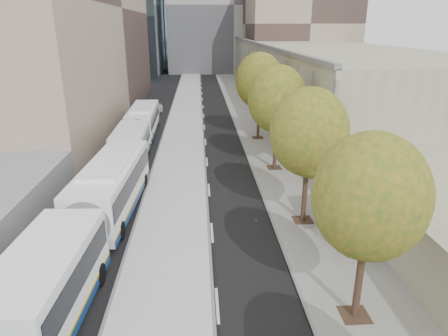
{
  "coord_description": "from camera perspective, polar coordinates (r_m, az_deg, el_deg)",
  "views": [
    {
      "loc": [
        -2.22,
        -7.23,
        10.58
      ],
      "look_at": [
        -0.78,
        15.39,
        2.5
      ],
      "focal_mm": 32.0,
      "sensor_mm": 36.0,
      "label": 1
    }
  ],
  "objects": [
    {
      "name": "distant_car",
      "position": [
        51.89,
        -9.95,
        8.33
      ],
      "size": [
        2.07,
        4.18,
        1.37
      ],
      "primitive_type": "imported",
      "rotation": [
        0.0,
        0.0,
        -0.12
      ],
      "color": "white",
      "rests_on": "ground"
    },
    {
      "name": "bus_platform",
      "position": [
        43.55,
        -5.75,
        5.56
      ],
      "size": [
        4.25,
        150.0,
        0.15
      ],
      "primitive_type": "cube",
      "color": "silver",
      "rests_on": "ground"
    },
    {
      "name": "bus_near",
      "position": [
        21.06,
        -18.4,
        -6.56
      ],
      "size": [
        3.54,
        18.21,
        3.02
      ],
      "rotation": [
        0.0,
        0.0,
        -0.05
      ],
      "color": "white",
      "rests_on": "ground"
    },
    {
      "name": "tree_c",
      "position": [
        21.71,
        12.06,
        4.98
      ],
      "size": [
        4.2,
        4.2,
        7.28
      ],
      "color": "#312217",
      "rests_on": "sidewalk"
    },
    {
      "name": "tree_d",
      "position": [
        30.24,
        7.61,
        9.71
      ],
      "size": [
        4.4,
        4.4,
        7.6
      ],
      "color": "#312217",
      "rests_on": "sidewalk"
    },
    {
      "name": "tree_b",
      "position": [
        14.63,
        20.15,
        -3.92
      ],
      "size": [
        4.0,
        4.0,
        6.97
      ],
      "color": "#312217",
      "rests_on": "sidewalk"
    },
    {
      "name": "building_tan",
      "position": [
        73.69,
        10.61,
        14.17
      ],
      "size": [
        18.0,
        92.0,
        8.0
      ],
      "primitive_type": "cube",
      "color": "#9E987E",
      "rests_on": "ground"
    },
    {
      "name": "bus_far",
      "position": [
        38.23,
        -12.09,
        5.48
      ],
      "size": [
        2.7,
        16.8,
        2.8
      ],
      "rotation": [
        0.0,
        0.0,
        0.01
      ],
      "color": "white",
      "rests_on": "ground"
    },
    {
      "name": "sidewalk",
      "position": [
        43.98,
        4.78,
        5.68
      ],
      "size": [
        4.75,
        150.0,
        0.08
      ],
      "primitive_type": "cube",
      "color": "gray",
      "rests_on": "ground"
    },
    {
      "name": "building_far_block",
      "position": [
        103.65,
        0.98,
        22.06
      ],
      "size": [
        30.0,
        18.0,
        30.0
      ],
      "primitive_type": "cube",
      "color": "#AFA7A1",
      "rests_on": "ground"
    },
    {
      "name": "bus_shelter",
      "position": [
        21.53,
        18.28,
        -4.37
      ],
      "size": [
        1.9,
        4.4,
        2.53
      ],
      "color": "#383A3F",
      "rests_on": "sidewalk"
    },
    {
      "name": "tree_e",
      "position": [
        38.98,
        5.09,
        12.33
      ],
      "size": [
        4.6,
        4.6,
        7.92
      ],
      "color": "#312217",
      "rests_on": "sidewalk"
    },
    {
      "name": "building_midrise",
      "position": [
        52.35,
        -28.19,
        19.57
      ],
      "size": [
        24.0,
        46.0,
        25.0
      ],
      "primitive_type": "cube",
      "color": "gray",
      "rests_on": "ground"
    }
  ]
}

